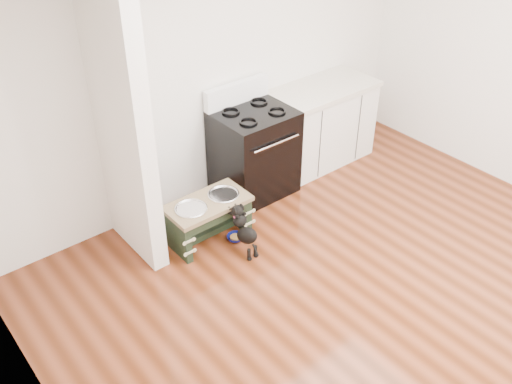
# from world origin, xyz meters

# --- Properties ---
(ground) EXTENTS (5.00, 5.00, 0.00)m
(ground) POSITION_xyz_m (0.00, 0.00, 0.00)
(ground) COLOR #461E0C
(ground) RESTS_ON ground
(room_shell) EXTENTS (5.00, 5.00, 5.00)m
(room_shell) POSITION_xyz_m (0.00, 0.00, 1.62)
(room_shell) COLOR silver
(room_shell) RESTS_ON ground
(partition_wall) EXTENTS (0.15, 0.80, 2.70)m
(partition_wall) POSITION_xyz_m (-1.18, 2.10, 1.35)
(partition_wall) COLOR silver
(partition_wall) RESTS_ON ground
(oven_range) EXTENTS (0.76, 0.69, 1.14)m
(oven_range) POSITION_xyz_m (0.25, 2.16, 0.48)
(oven_range) COLOR black
(oven_range) RESTS_ON ground
(cabinet_run) EXTENTS (1.24, 0.64, 0.91)m
(cabinet_run) POSITION_xyz_m (1.23, 2.18, 0.45)
(cabinet_run) COLOR silver
(cabinet_run) RESTS_ON ground
(dog_feeder) EXTENTS (0.78, 0.42, 0.44)m
(dog_feeder) POSITION_xyz_m (-0.60, 1.77, 0.30)
(dog_feeder) COLOR black
(dog_feeder) RESTS_ON ground
(puppy) EXTENTS (0.14, 0.40, 0.47)m
(puppy) POSITION_xyz_m (-0.46, 1.41, 0.26)
(puppy) COLOR black
(puppy) RESTS_ON ground
(floor_bowl) EXTENTS (0.19, 0.19, 0.05)m
(floor_bowl) POSITION_xyz_m (-0.43, 1.60, 0.03)
(floor_bowl) COLOR #0B1051
(floor_bowl) RESTS_ON ground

